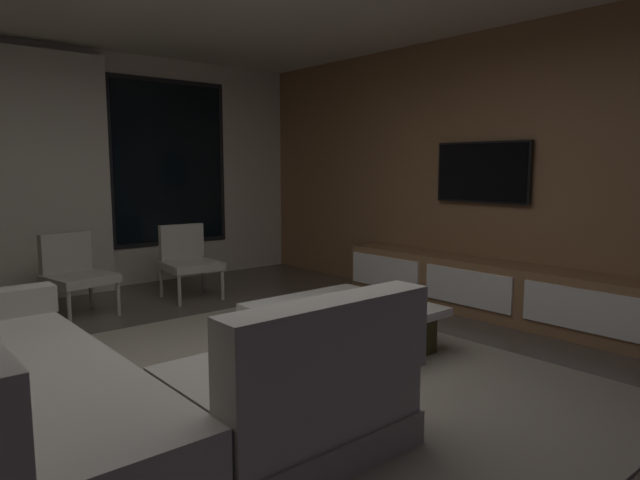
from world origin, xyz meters
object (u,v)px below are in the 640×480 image
(accent_chair_by_curtain, at_px, (74,270))
(media_console, at_px, (485,289))
(book_stack_on_coffee_table, at_px, (369,302))
(accent_chair_near_window, at_px, (188,257))
(coffee_table, at_px, (343,328))
(mounted_tv, at_px, (482,172))
(sectional_couch, at_px, (93,395))

(accent_chair_by_curtain, bearing_deg, media_console, -40.53)
(book_stack_on_coffee_table, relative_size, accent_chair_near_window, 0.38)
(coffee_table, bearing_deg, media_console, -2.62)
(coffee_table, height_order, mounted_tv, mounted_tv)
(accent_chair_by_curtain, xyz_separation_m, mounted_tv, (3.14, -2.33, 0.92))
(media_console, bearing_deg, accent_chair_by_curtain, 139.47)
(accent_chair_near_window, distance_m, media_console, 3.09)
(mounted_tv, bearing_deg, book_stack_on_coffee_table, -170.64)
(sectional_couch, height_order, book_stack_on_coffee_table, sectional_couch)
(accent_chair_near_window, relative_size, mounted_tv, 0.76)
(book_stack_on_coffee_table, height_order, accent_chair_by_curtain, accent_chair_by_curtain)
(accent_chair_near_window, bearing_deg, accent_chair_by_curtain, 179.02)
(book_stack_on_coffee_table, relative_size, mounted_tv, 0.29)
(book_stack_on_coffee_table, bearing_deg, coffee_table, 114.38)
(coffee_table, xyz_separation_m, mounted_tv, (1.94, 0.12, 1.16))
(coffee_table, distance_m, mounted_tv, 2.26)
(coffee_table, distance_m, accent_chair_by_curtain, 2.74)
(media_console, xyz_separation_m, mounted_tv, (0.18, 0.20, 1.10))
(mounted_tv, bearing_deg, sectional_couch, -173.78)
(accent_chair_near_window, height_order, accent_chair_by_curtain, same)
(sectional_couch, height_order, media_console, sectional_couch)
(book_stack_on_coffee_table, xyz_separation_m, accent_chair_near_window, (-0.12, 2.62, 0.03))
(coffee_table, bearing_deg, sectional_couch, -171.07)
(coffee_table, distance_m, book_stack_on_coffee_table, 0.30)
(book_stack_on_coffee_table, xyz_separation_m, mounted_tv, (1.85, 0.31, 0.94))
(book_stack_on_coffee_table, distance_m, mounted_tv, 2.10)
(media_console, bearing_deg, mounted_tv, 47.51)
(sectional_couch, height_order, accent_chair_near_window, sectional_couch)
(sectional_couch, distance_m, accent_chair_by_curtain, 2.86)
(sectional_couch, relative_size, mounted_tv, 2.45)
(accent_chair_by_curtain, xyz_separation_m, media_console, (2.96, -2.53, -0.18))
(coffee_table, xyz_separation_m, media_console, (1.76, -0.08, 0.06))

